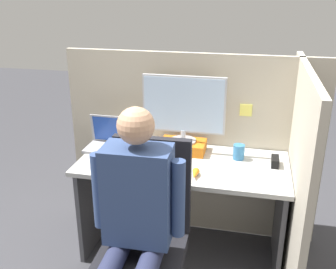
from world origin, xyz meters
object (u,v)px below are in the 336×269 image
object	(u,v)px
office_chair	(146,234)
person	(134,218)
laptop	(109,142)
coffee_mug	(239,152)
paper_box	(183,146)
monitor	(184,107)
stapler	(275,161)
carrot_toy	(195,174)

from	to	relation	value
office_chair	person	xyz separation A→B (m)	(-0.00, -0.17, 0.21)
laptop	coffee_mug	distance (m)	0.92
laptop	person	world-z (taller)	person
paper_box	monitor	distance (m)	0.29
stapler	coffee_mug	xyz separation A→B (m)	(-0.24, 0.05, 0.02)
laptop	carrot_toy	distance (m)	0.75
monitor	laptop	xyz separation A→B (m)	(-0.53, -0.06, -0.28)
stapler	person	xyz separation A→B (m)	(-0.70, -0.84, 0.00)
paper_box	laptop	size ratio (longest dim) A/B	1.00
laptop	carrot_toy	size ratio (longest dim) A/B	2.64
laptop	stapler	xyz separation A→B (m)	(1.16, -0.03, -0.02)
monitor	stapler	bearing A→B (deg)	-8.89
laptop	carrot_toy	xyz separation A→B (m)	(0.67, -0.32, -0.02)
paper_box	carrot_toy	size ratio (longest dim) A/B	2.63
paper_box	stapler	distance (m)	0.64
paper_box	carrot_toy	xyz separation A→B (m)	(0.15, -0.38, -0.02)
paper_box	stapler	world-z (taller)	paper_box
stapler	person	bearing A→B (deg)	-129.96
laptop	office_chair	distance (m)	0.87
coffee_mug	carrot_toy	bearing A→B (deg)	-126.18
office_chair	monitor	bearing A→B (deg)	85.08
carrot_toy	laptop	bearing A→B (deg)	154.65
monitor	laptop	distance (m)	0.60
paper_box	stapler	bearing A→B (deg)	-8.64
paper_box	laptop	distance (m)	0.53
laptop	coffee_mug	bearing A→B (deg)	0.99
paper_box	coffee_mug	size ratio (longest dim) A/B	3.06
carrot_toy	office_chair	bearing A→B (deg)	-119.16
monitor	coffee_mug	size ratio (longest dim) A/B	5.55
office_chair	person	size ratio (longest dim) A/B	0.81
carrot_toy	person	distance (m)	0.59
paper_box	coffee_mug	world-z (taller)	coffee_mug
carrot_toy	person	size ratio (longest dim) A/B	0.09
laptop	paper_box	bearing A→B (deg)	6.67
coffee_mug	person	bearing A→B (deg)	-117.54
monitor	carrot_toy	world-z (taller)	monitor
monitor	stapler	distance (m)	0.71
paper_box	laptop	bearing A→B (deg)	-173.33
stapler	carrot_toy	xyz separation A→B (m)	(-0.48, -0.29, -0.01)
stapler	carrot_toy	world-z (taller)	stapler
laptop	office_chair	size ratio (longest dim) A/B	0.30
person	coffee_mug	world-z (taller)	person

